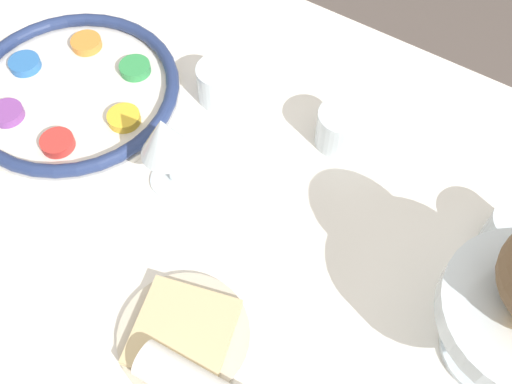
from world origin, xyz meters
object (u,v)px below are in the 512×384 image
Objects in this scene: cup_near at (220,83)px; cup_far at (340,128)px; cup_mid at (512,233)px; wine_glass at (164,140)px; seder_plate at (73,91)px; bread_plate at (184,333)px.

cup_far is (0.19, 0.02, 0.00)m from cup_near.
cup_far is (-0.27, 0.03, 0.00)m from cup_mid.
cup_mid is (0.43, 0.16, -0.06)m from wine_glass.
wine_glass reaches higher than cup_near.
cup_near is 0.46m from cup_mid.
cup_near is 1.00× the size of cup_far.
cup_near is at bearing 33.47° from seder_plate.
cup_near is at bearing -173.13° from cup_far.
seder_plate is 0.66m from cup_mid.
seder_plate is at bearing 149.97° from bread_plate.
bread_plate is (0.15, -0.17, -0.08)m from wine_glass.
cup_far is at bearing 21.13° from seder_plate.
wine_glass is 1.92× the size of cup_far.
bread_plate is at bearing -49.29° from wine_glass.
wine_glass is 0.25m from cup_far.
wine_glass reaches higher than bread_plate.
cup_near is at bearing 179.13° from cup_mid.
seder_plate is 0.42m from bread_plate.
bread_plate is 2.33× the size of cup_mid.
seder_plate reaches higher than bread_plate.
cup_far is (0.38, 0.15, 0.02)m from seder_plate.
wine_glass is 1.92× the size of cup_mid.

